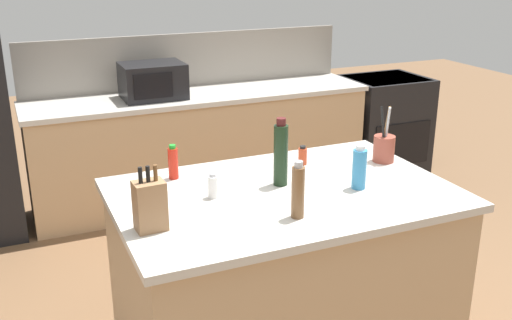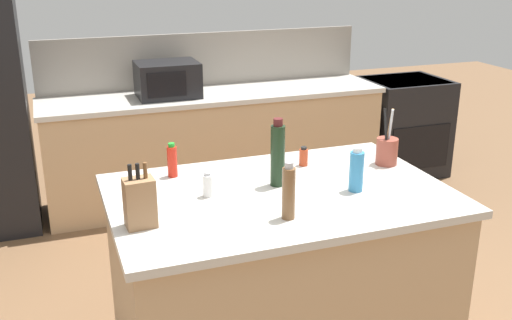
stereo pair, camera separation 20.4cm
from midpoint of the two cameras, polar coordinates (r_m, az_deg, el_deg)
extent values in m
cube|color=tan|center=(5.19, -6.25, 1.05)|extent=(2.85, 0.62, 0.90)
cube|color=beige|center=(5.07, -6.45, 6.09)|extent=(2.89, 0.66, 0.04)
cube|color=gray|center=(5.31, -7.58, 9.42)|extent=(2.85, 0.03, 0.46)
cube|color=tan|center=(3.21, 0.69, -11.09)|extent=(1.62, 1.04, 0.90)
cube|color=beige|center=(3.00, 0.73, -3.33)|extent=(1.68, 1.10, 0.04)
cube|color=black|center=(5.98, 11.06, 3.38)|extent=(0.76, 0.64, 0.92)
cube|color=black|center=(5.76, 12.79, 1.44)|extent=(0.61, 0.01, 0.41)
cube|color=black|center=(5.88, 11.34, 7.60)|extent=(0.68, 0.58, 0.02)
cube|color=black|center=(4.93, -10.99, 7.42)|extent=(0.50, 0.38, 0.28)
cube|color=black|center=(4.74, -10.98, 6.93)|extent=(0.31, 0.01, 0.20)
cube|color=#936B47|center=(2.60, -12.29, -4.32)|extent=(0.14, 0.11, 0.22)
cylinder|color=black|center=(2.54, -13.23, -1.45)|extent=(0.02, 0.02, 0.07)
cylinder|color=black|center=(2.55, -12.52, -1.34)|extent=(0.02, 0.02, 0.07)
cylinder|color=brown|center=(2.56, -11.82, -1.23)|extent=(0.02, 0.02, 0.07)
cylinder|color=brown|center=(3.43, 10.43, 1.05)|extent=(0.12, 0.12, 0.15)
cylinder|color=olive|center=(3.40, 10.71, 3.60)|extent=(0.01, 0.05, 0.18)
cylinder|color=black|center=(3.38, 10.30, 3.52)|extent=(0.01, 0.05, 0.18)
cylinder|color=#B2B2B7|center=(3.38, 10.77, 3.47)|extent=(0.01, 0.03, 0.18)
cylinder|color=black|center=(3.01, 0.44, 0.42)|extent=(0.07, 0.07, 0.31)
cylinder|color=#4C1919|center=(2.96, 0.45, 3.64)|extent=(0.05, 0.05, 0.04)
cylinder|color=red|center=(3.17, -9.73, -0.35)|extent=(0.05, 0.05, 0.17)
cylinder|color=green|center=(3.14, -9.82, 1.24)|extent=(0.03, 0.03, 0.02)
cylinder|color=#3384BC|center=(3.02, 7.91, -0.90)|extent=(0.07, 0.07, 0.20)
cylinder|color=white|center=(2.98, 8.01, 1.15)|extent=(0.05, 0.05, 0.02)
cylinder|color=silver|center=(2.91, -6.14, -2.60)|extent=(0.05, 0.05, 0.11)
cylinder|color=#B2B2B7|center=(2.88, -6.18, -1.45)|extent=(0.03, 0.03, 0.02)
cylinder|color=#B73D1E|center=(3.34, 2.72, 0.33)|extent=(0.05, 0.05, 0.09)
cylinder|color=black|center=(3.32, 2.74, 1.21)|extent=(0.03, 0.03, 0.02)
cylinder|color=brown|center=(2.66, 1.82, -3.14)|extent=(0.06, 0.06, 0.24)
cylinder|color=#B2B2B7|center=(2.61, 1.85, -0.44)|extent=(0.04, 0.04, 0.03)
camera|label=1|loc=(0.10, -91.78, -0.63)|focal=42.00mm
camera|label=2|loc=(0.10, 88.22, 0.63)|focal=42.00mm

